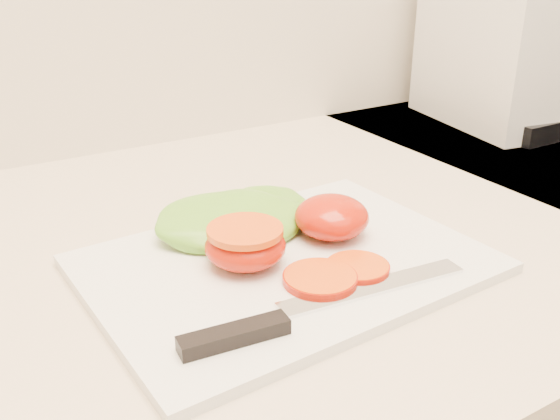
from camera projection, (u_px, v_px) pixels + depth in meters
cutting_board at (286, 264)px, 0.57m from camera, size 0.36×0.27×0.01m
tomato_half_dome at (332, 217)px, 0.60m from camera, size 0.07×0.07×0.04m
tomato_half_cut at (245, 244)px, 0.55m from camera, size 0.07×0.07×0.04m
tomato_slice_0 at (320, 278)px, 0.53m from camera, size 0.06×0.06×0.01m
tomato_slice_1 at (358, 267)px, 0.55m from camera, size 0.05×0.05×0.01m
lettuce_leaf_0 at (232, 221)px, 0.61m from camera, size 0.17×0.13×0.03m
lettuce_leaf_1 at (266, 211)px, 0.63m from camera, size 0.14×0.12×0.02m
knife at (294, 314)px, 0.48m from camera, size 0.26×0.04×0.01m
appliance at (516, 25)px, 0.96m from camera, size 0.24×0.28×0.30m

